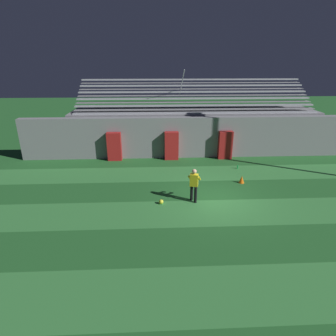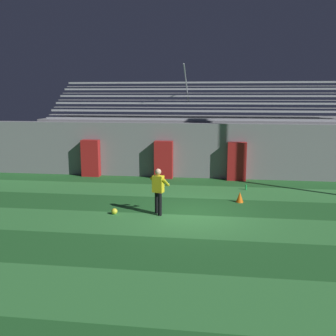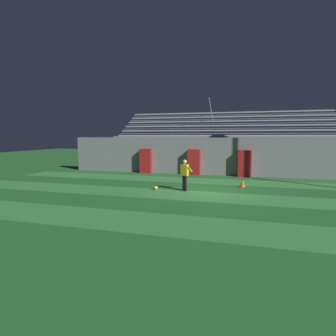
% 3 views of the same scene
% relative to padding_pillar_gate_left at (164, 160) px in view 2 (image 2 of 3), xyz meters
% --- Properties ---
extents(ground_plane, '(80.00, 80.00, 0.00)m').
position_rel_padding_pillar_gate_left_xyz_m(ground_plane, '(1.84, -5.95, -0.96)').
color(ground_plane, '#236028').
extents(turf_stripe_near, '(28.00, 2.33, 0.01)m').
position_rel_padding_pillar_gate_left_xyz_m(turf_stripe_near, '(1.84, -11.95, -0.95)').
color(turf_stripe_near, '#38843D').
rests_on(turf_stripe_near, ground).
extents(turf_stripe_mid, '(28.00, 2.33, 0.01)m').
position_rel_padding_pillar_gate_left_xyz_m(turf_stripe_mid, '(1.84, -7.30, -0.95)').
color(turf_stripe_mid, '#38843D').
rests_on(turf_stripe_mid, ground).
extents(turf_stripe_far, '(28.00, 2.33, 0.01)m').
position_rel_padding_pillar_gate_left_xyz_m(turf_stripe_far, '(1.84, -2.65, -0.95)').
color(turf_stripe_far, '#38843D').
rests_on(turf_stripe_far, ground).
extents(back_wall, '(24.00, 0.60, 2.80)m').
position_rel_padding_pillar_gate_left_xyz_m(back_wall, '(1.84, 0.55, 0.44)').
color(back_wall, gray).
rests_on(back_wall, ground).
extents(padding_pillar_gate_left, '(0.93, 0.44, 1.92)m').
position_rel_padding_pillar_gate_left_xyz_m(padding_pillar_gate_left, '(0.00, 0.00, 0.00)').
color(padding_pillar_gate_left, '#B21E1E').
rests_on(padding_pillar_gate_left, ground).
extents(padding_pillar_gate_right, '(0.93, 0.44, 1.92)m').
position_rel_padding_pillar_gate_left_xyz_m(padding_pillar_gate_right, '(3.69, 0.00, 0.00)').
color(padding_pillar_gate_right, '#B21E1E').
rests_on(padding_pillar_gate_right, ground).
extents(padding_pillar_far_left, '(0.93, 0.44, 1.92)m').
position_rel_padding_pillar_gate_left_xyz_m(padding_pillar_far_left, '(-3.86, 0.00, 0.00)').
color(padding_pillar_far_left, '#B21E1E').
rests_on(padding_pillar_far_left, ground).
extents(bleacher_stand, '(18.00, 4.75, 5.83)m').
position_rel_padding_pillar_gate_left_xyz_m(bleacher_stand, '(1.84, 3.24, 0.55)').
color(bleacher_stand, gray).
rests_on(bleacher_stand, ground).
extents(goalkeeper, '(0.68, 0.66, 1.67)m').
position_rel_padding_pillar_gate_left_xyz_m(goalkeeper, '(0.71, -6.18, -0.00)').
color(goalkeeper, black).
rests_on(goalkeeper, ground).
extents(soccer_ball, '(0.22, 0.22, 0.22)m').
position_rel_padding_pillar_gate_left_xyz_m(soccer_ball, '(-0.87, -6.39, -0.85)').
color(soccer_ball, yellow).
rests_on(soccer_ball, ground).
extents(traffic_cone, '(0.30, 0.30, 0.42)m').
position_rel_padding_pillar_gate_left_xyz_m(traffic_cone, '(3.67, -4.16, -0.75)').
color(traffic_cone, orange).
rests_on(traffic_cone, ground).
extents(water_bottle, '(0.07, 0.07, 0.24)m').
position_rel_padding_pillar_gate_left_xyz_m(water_bottle, '(4.05, -2.01, -0.84)').
color(water_bottle, green).
rests_on(water_bottle, ground).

